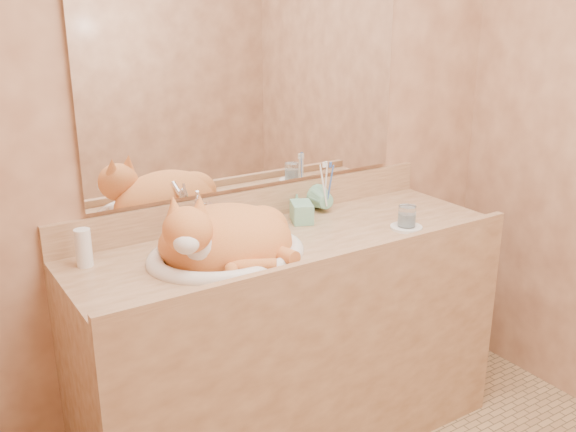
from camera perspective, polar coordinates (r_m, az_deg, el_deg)
wall_back at (r=2.42m, az=-3.22°, el=8.82°), size 2.40×0.02×2.50m
vanity_counter at (r=2.48m, az=0.34°, el=-11.29°), size 1.60×0.55×0.85m
mirror at (r=2.39m, az=-3.14°, el=12.10°), size 1.30×0.02×0.80m
sink_basin at (r=2.12m, az=-5.52°, el=-1.50°), size 0.59×0.52×0.17m
faucet at (r=2.30m, az=-7.88°, el=-0.06°), size 0.08×0.12×0.16m
cat at (r=2.11m, az=-5.90°, el=-1.73°), size 0.56×0.51×0.25m
soap_dispenser at (r=2.39m, az=1.48°, el=1.00°), size 0.10×0.10×0.17m
toothbrush_cup at (r=2.55m, az=3.46°, el=1.16°), size 0.12×0.12×0.09m
toothbrushes at (r=2.52m, az=3.49°, el=2.94°), size 0.04×0.04×0.22m
saucer at (r=2.44m, az=10.47°, el=-1.00°), size 0.12×0.12×0.01m
water_glass at (r=2.42m, az=10.53°, el=-0.02°), size 0.07×0.07×0.08m
lotion_bottle at (r=2.15m, az=-17.71°, el=-2.71°), size 0.05×0.05×0.12m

